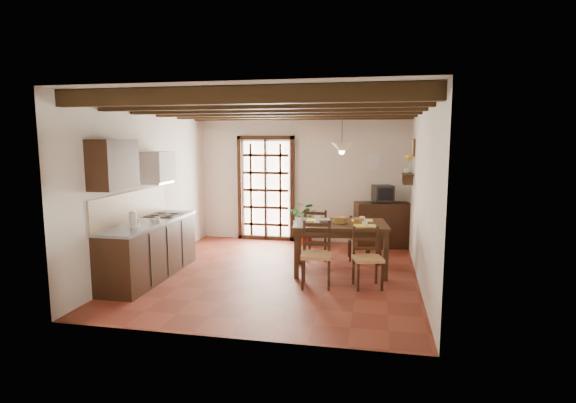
% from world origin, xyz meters
% --- Properties ---
extents(ground_plane, '(5.00, 5.00, 0.00)m').
position_xyz_m(ground_plane, '(0.00, 0.00, 0.00)').
color(ground_plane, maroon).
extents(room_shell, '(4.52, 5.02, 2.81)m').
position_xyz_m(room_shell, '(0.00, 0.00, 1.82)').
color(room_shell, silver).
rests_on(room_shell, ground_plane).
extents(ceiling_beams, '(4.50, 4.34, 0.20)m').
position_xyz_m(ceiling_beams, '(0.00, 0.00, 2.69)').
color(ceiling_beams, black).
rests_on(ceiling_beams, room_shell).
extents(french_door, '(1.26, 0.11, 2.32)m').
position_xyz_m(french_door, '(-0.80, 2.45, 1.18)').
color(french_door, white).
rests_on(french_door, ground_plane).
extents(kitchen_counter, '(0.64, 2.25, 1.38)m').
position_xyz_m(kitchen_counter, '(-1.96, -0.60, 0.47)').
color(kitchen_counter, black).
rests_on(kitchen_counter, ground_plane).
extents(upper_cabinet, '(0.35, 0.80, 0.70)m').
position_xyz_m(upper_cabinet, '(-2.08, -1.30, 1.85)').
color(upper_cabinet, black).
rests_on(upper_cabinet, room_shell).
extents(range_hood, '(0.38, 0.60, 0.54)m').
position_xyz_m(range_hood, '(-2.05, -0.05, 1.73)').
color(range_hood, white).
rests_on(range_hood, room_shell).
extents(counter_items, '(0.50, 1.43, 0.25)m').
position_xyz_m(counter_items, '(-1.95, -0.51, 0.96)').
color(counter_items, black).
rests_on(counter_items, kitchen_counter).
extents(dining_table, '(1.64, 1.16, 0.83)m').
position_xyz_m(dining_table, '(1.00, 0.31, 0.72)').
color(dining_table, '#321F10').
rests_on(dining_table, ground_plane).
extents(chair_near_left, '(0.49, 0.47, 0.97)m').
position_xyz_m(chair_near_left, '(0.72, -0.52, 0.30)').
color(chair_near_left, tan).
rests_on(chair_near_left, ground_plane).
extents(chair_near_right, '(0.50, 0.49, 0.90)m').
position_xyz_m(chair_near_right, '(1.47, -0.42, 0.28)').
color(chair_near_right, tan).
rests_on(chair_near_right, ground_plane).
extents(chair_far_left, '(0.47, 0.45, 0.95)m').
position_xyz_m(chair_far_left, '(0.52, 1.04, 0.30)').
color(chair_far_left, tan).
rests_on(chair_far_left, ground_plane).
extents(chair_far_right, '(0.44, 0.42, 0.85)m').
position_xyz_m(chair_far_right, '(1.28, 1.13, 0.27)').
color(chair_far_right, tan).
rests_on(chair_far_right, ground_plane).
extents(table_setting, '(1.11, 0.74, 0.10)m').
position_xyz_m(table_setting, '(1.00, 0.31, 0.94)').
color(table_setting, yellow).
rests_on(table_setting, dining_table).
extents(table_bowl, '(0.23, 0.23, 0.05)m').
position_xyz_m(table_bowl, '(0.72, 0.33, 0.86)').
color(table_bowl, white).
rests_on(table_bowl, dining_table).
extents(sideboard, '(1.17, 0.74, 0.92)m').
position_xyz_m(sideboard, '(1.70, 2.23, 0.46)').
color(sideboard, black).
rests_on(sideboard, ground_plane).
extents(crt_tv, '(0.47, 0.45, 0.33)m').
position_xyz_m(crt_tv, '(1.70, 2.22, 1.11)').
color(crt_tv, black).
rests_on(crt_tv, sideboard).
extents(fuse_box, '(0.25, 0.03, 0.32)m').
position_xyz_m(fuse_box, '(1.50, 2.48, 1.75)').
color(fuse_box, white).
rests_on(fuse_box, room_shell).
extents(plant_pot, '(0.34, 0.34, 0.21)m').
position_xyz_m(plant_pot, '(0.11, 2.19, 0.11)').
color(plant_pot, maroon).
rests_on(plant_pot, ground_plane).
extents(potted_plant, '(2.04, 1.88, 1.89)m').
position_xyz_m(potted_plant, '(0.11, 2.19, 0.57)').
color(potted_plant, '#144C19').
rests_on(potted_plant, ground_plane).
extents(wall_shelf, '(0.20, 0.42, 0.20)m').
position_xyz_m(wall_shelf, '(2.14, 1.60, 1.51)').
color(wall_shelf, black).
rests_on(wall_shelf, room_shell).
extents(shelf_vase, '(0.15, 0.15, 0.15)m').
position_xyz_m(shelf_vase, '(2.14, 1.60, 1.65)').
color(shelf_vase, '#B2BFB2').
rests_on(shelf_vase, wall_shelf).
extents(shelf_flowers, '(0.14, 0.14, 0.36)m').
position_xyz_m(shelf_flowers, '(2.14, 1.60, 1.86)').
color(shelf_flowers, yellow).
rests_on(shelf_flowers, shelf_vase).
extents(framed_picture, '(0.03, 0.32, 0.32)m').
position_xyz_m(framed_picture, '(2.22, 1.60, 2.05)').
color(framed_picture, brown).
rests_on(framed_picture, room_shell).
extents(pendant_lamp, '(0.36, 0.36, 0.84)m').
position_xyz_m(pendant_lamp, '(1.00, 0.41, 2.08)').
color(pendant_lamp, black).
rests_on(pendant_lamp, room_shell).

